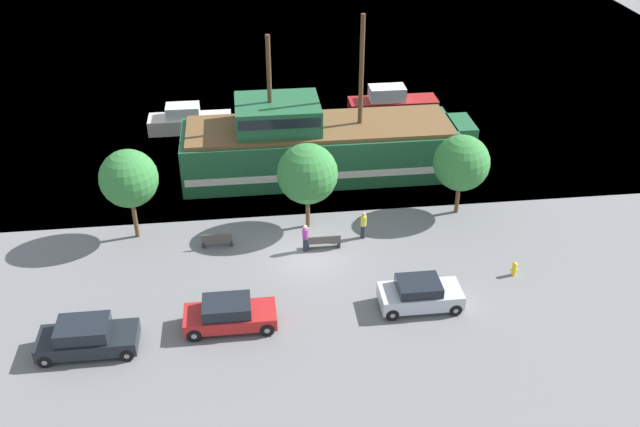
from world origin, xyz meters
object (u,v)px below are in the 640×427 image
pedestrian_walking_far (363,225)px  pedestrian_walking_near (305,238)px  moored_boat_dockside (391,101)px  moored_boat_outer (189,121)px  bench_promenade_west (324,242)px  parked_car_curb_front (87,337)px  pirate_ship (317,145)px  parked_car_curb_rear (420,294)px  parked_car_curb_mid (229,314)px  fire_hydrant (514,268)px  bench_promenade_east (217,240)px

pedestrian_walking_far → pedestrian_walking_near: bearing=-164.5°
moored_boat_dockside → moored_boat_outer: (-15.15, -2.11, 0.07)m
moored_boat_outer → bench_promenade_west: size_ratio=3.24×
pedestrian_walking_near → parked_car_curb_front: bearing=-147.1°
moored_boat_outer → pedestrian_walking_far: (9.99, -15.37, 0.07)m
pirate_ship → parked_car_curb_front: bearing=-127.7°
moored_boat_outer → pedestrian_walking_far: moored_boat_outer is taller
moored_boat_outer → pedestrian_walking_near: (6.73, -16.27, 0.07)m
moored_boat_outer → parked_car_curb_rear: size_ratio=1.51×
parked_car_curb_mid → parked_car_curb_rear: parked_car_curb_rear is taller
parked_car_curb_mid → bench_promenade_west: bearing=49.2°
pirate_ship → pedestrian_walking_far: pirate_ship is taller
parked_car_curb_mid → bench_promenade_west: size_ratio=2.32×
fire_hydrant → moored_boat_dockside: bearing=94.8°
moored_boat_outer → bench_promenade_west: (7.71, -16.19, -0.29)m
parked_car_curb_rear → bench_promenade_east: parked_car_curb_rear is taller
parked_car_curb_rear → pedestrian_walking_far: (-1.64, 6.25, 0.07)m
bench_promenade_west → pedestrian_walking_far: (2.29, 0.82, 0.36)m
pirate_ship → fire_hydrant: pirate_ship is taller
parked_car_curb_front → bench_promenade_west: parked_car_curb_front is taller
parked_car_curb_mid → pedestrian_walking_far: pedestrian_walking_far is taller
bench_promenade_east → pedestrian_walking_far: 7.95m
bench_promenade_east → pedestrian_walking_far: size_ratio=1.03×
parked_car_curb_mid → pedestrian_walking_far: bearing=42.3°
pedestrian_walking_near → moored_boat_dockside: bearing=65.4°
moored_boat_dockside → bench_promenade_west: moored_boat_dockside is taller
bench_promenade_east → pedestrian_walking_near: (4.68, -0.94, 0.36)m
pirate_ship → parked_car_curb_rear: 14.54m
pirate_ship → moored_boat_outer: size_ratio=3.13×
bench_promenade_east → bench_promenade_west: same height
parked_car_curb_rear → pedestrian_walking_near: (-4.90, 5.34, 0.07)m
moored_boat_dockside → parked_car_curb_rear: moored_boat_dockside is taller
bench_promenade_east → pedestrian_walking_near: 4.79m
pirate_ship → parked_car_curb_rear: pirate_ship is taller
parked_car_curb_rear → parked_car_curb_mid: bearing=-177.3°
fire_hydrant → pedestrian_walking_far: bearing=148.3°
pirate_ship → pedestrian_walking_far: size_ratio=11.51×
parked_car_curb_front → pedestrian_walking_near: bearing=32.9°
parked_car_curb_front → bench_promenade_west: 13.09m
moored_boat_outer → pirate_ship: bearing=-41.8°
parked_car_curb_rear → pedestrian_walking_near: 7.25m
pirate_ship → bench_promenade_east: (-6.34, -7.84, -1.48)m
pirate_ship → moored_boat_outer: 11.30m
parked_car_curb_front → fire_hydrant: (20.53, 3.21, -0.32)m
moored_boat_outer → pedestrian_walking_near: 17.61m
parked_car_curb_mid → fire_hydrant: parked_car_curb_mid is taller
moored_boat_dockside → bench_promenade_east: bearing=-126.9°
parked_car_curb_rear → pedestrian_walking_near: pedestrian_walking_near is taller
pirate_ship → fire_hydrant: 15.02m
moored_boat_dockside → parked_car_curb_front: size_ratio=1.57×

